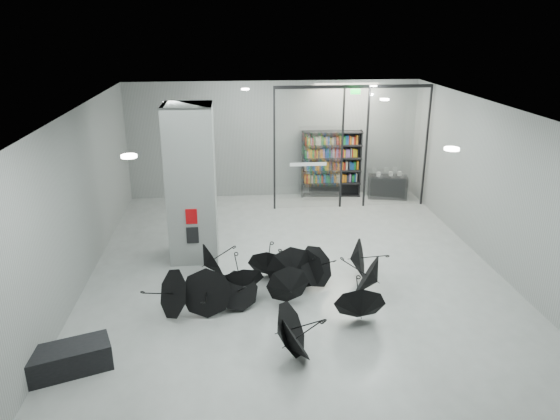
{
  "coord_description": "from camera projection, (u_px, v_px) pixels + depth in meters",
  "views": [
    {
      "loc": [
        -1.47,
        -10.81,
        5.88
      ],
      "look_at": [
        -0.3,
        1.5,
        1.4
      ],
      "focal_mm": 33.62,
      "sensor_mm": 36.0,
      "label": 1
    }
  ],
  "objects": [
    {
      "name": "info_panel",
      "position": [
        193.0,
        235.0,
        13.03
      ],
      "size": [
        0.3,
        0.03,
        0.42
      ],
      "primitive_type": "cube",
      "color": "black",
      "rests_on": "column"
    },
    {
      "name": "fire_cabinet",
      "position": [
        191.0,
        216.0,
        12.86
      ],
      "size": [
        0.28,
        0.04,
        0.38
      ],
      "primitive_type": "cube",
      "color": "#A50A07",
      "rests_on": "column"
    },
    {
      "name": "bookshelf",
      "position": [
        331.0,
        164.0,
        18.36
      ],
      "size": [
        2.13,
        0.65,
        2.31
      ],
      "primitive_type": null,
      "rotation": [
        0.0,
        0.0,
        -0.11
      ],
      "color": "black",
      "rests_on": "ground"
    },
    {
      "name": "glass_partition",
      "position": [
        351.0,
        143.0,
        16.87
      ],
      "size": [
        5.06,
        0.08,
        4.0
      ],
      "color": "silver",
      "rests_on": "ground"
    },
    {
      "name": "column",
      "position": [
        191.0,
        184.0,
        13.22
      ],
      "size": [
        1.2,
        1.2,
        4.0
      ],
      "primitive_type": "cube",
      "color": "slate",
      "rests_on": "ground"
    },
    {
      "name": "shop_counter",
      "position": [
        387.0,
        187.0,
        18.33
      ],
      "size": [
        1.42,
        0.81,
        0.8
      ],
      "primitive_type": "cube",
      "rotation": [
        0.0,
        0.0,
        -0.22
      ],
      "color": "black",
      "rests_on": "ground"
    },
    {
      "name": "room",
      "position": [
        300.0,
        170.0,
        11.29
      ],
      "size": [
        14.0,
        14.02,
        4.01
      ],
      "color": "gray",
      "rests_on": "ground"
    },
    {
      "name": "exit_sign",
      "position": [
        355.0,
        92.0,
        16.13
      ],
      "size": [
        0.3,
        0.06,
        0.15
      ],
      "primitive_type": "cube",
      "color": "#0CE533",
      "rests_on": "room"
    },
    {
      "name": "umbrella_cluster",
      "position": [
        282.0,
        290.0,
        11.47
      ],
      "size": [
        5.65,
        4.64,
        1.31
      ],
      "color": "black",
      "rests_on": "ground"
    },
    {
      "name": "bench",
      "position": [
        67.0,
        359.0,
        9.26
      ],
      "size": [
        1.62,
        1.11,
        0.48
      ],
      "primitive_type": "cube",
      "rotation": [
        0.0,
        0.0,
        0.35
      ],
      "color": "black",
      "rests_on": "ground"
    }
  ]
}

